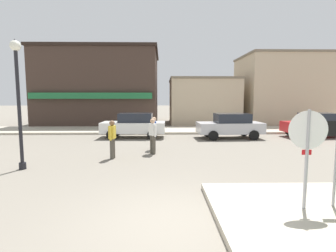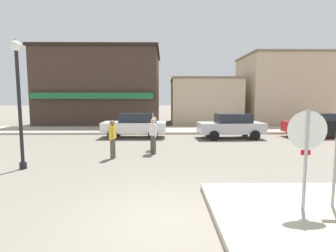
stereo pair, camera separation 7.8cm
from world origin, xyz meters
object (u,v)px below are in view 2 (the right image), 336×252
at_px(parked_car_third, 318,125).
at_px(pedestrian_crossing_near, 154,132).
at_px(lamp_post, 18,86).
at_px(parked_car_second, 231,126).
at_px(pedestrian_kerb_side, 153,135).
at_px(parked_car_nearest, 135,125).
at_px(one_way_sign, 336,154).
at_px(stop_sign, 306,147).
at_px(pedestrian_crossing_far, 113,138).

bearing_deg(parked_car_third, pedestrian_crossing_near, -159.40).
bearing_deg(lamp_post, parked_car_second, 36.96).
bearing_deg(pedestrian_crossing_near, pedestrian_kerb_side, -91.57).
distance_m(parked_car_second, pedestrian_kerb_side, 6.49).
xyz_separation_m(parked_car_second, pedestrian_crossing_near, (-4.66, -3.51, 0.06)).
xyz_separation_m(parked_car_nearest, pedestrian_crossing_near, (1.40, -3.92, 0.06)).
bearing_deg(one_way_sign, pedestrian_kerb_side, 124.43).
height_order(parked_car_nearest, pedestrian_crossing_near, pedestrian_crossing_near).
height_order(stop_sign, pedestrian_kerb_side, stop_sign).
distance_m(one_way_sign, parked_car_nearest, 12.44).
xyz_separation_m(lamp_post, pedestrian_crossing_near, (4.59, 3.45, -2.09)).
xyz_separation_m(parked_car_nearest, parked_car_second, (6.06, -0.41, 0.00)).
height_order(pedestrian_crossing_near, pedestrian_crossing_far, same).
xyz_separation_m(parked_car_nearest, pedestrian_kerb_side, (1.37, -4.89, 0.06)).
xyz_separation_m(parked_car_third, pedestrian_kerb_side, (-10.38, -4.86, 0.06)).
bearing_deg(pedestrian_crossing_far, one_way_sign, -41.89).
height_order(lamp_post, parked_car_nearest, lamp_post).
relative_size(lamp_post, pedestrian_crossing_far, 2.82).
relative_size(one_way_sign, parked_car_nearest, 0.52).
bearing_deg(lamp_post, pedestrian_kerb_side, 28.50).
height_order(pedestrian_crossing_near, pedestrian_kerb_side, same).
xyz_separation_m(one_way_sign, parked_car_second, (0.44, 10.68, -0.52)).
xyz_separation_m(parked_car_nearest, parked_car_third, (11.75, -0.03, 0.00)).
relative_size(lamp_post, parked_car_second, 1.11).
distance_m(parked_car_second, pedestrian_crossing_far, 8.32).
bearing_deg(pedestrian_crossing_near, pedestrian_crossing_far, -131.68).
bearing_deg(parked_car_second, pedestrian_kerb_side, -136.28).
height_order(parked_car_second, pedestrian_crossing_near, pedestrian_crossing_near).
distance_m(stop_sign, parked_car_second, 10.89).
distance_m(stop_sign, lamp_post, 9.06).
height_order(parked_car_second, pedestrian_kerb_side, pedestrian_kerb_side).
bearing_deg(pedestrian_kerb_side, pedestrian_crossing_near, 88.43).
bearing_deg(parked_car_third, stop_sign, -121.54).
height_order(stop_sign, lamp_post, lamp_post).
height_order(parked_car_nearest, pedestrian_kerb_side, pedestrian_kerb_side).
relative_size(stop_sign, lamp_post, 0.51).
distance_m(parked_car_third, pedestrian_kerb_side, 11.46).
height_order(stop_sign, parked_car_third, stop_sign).
distance_m(parked_car_nearest, pedestrian_crossing_near, 4.16).
height_order(parked_car_nearest, pedestrian_crossing_far, pedestrian_crossing_far).
bearing_deg(pedestrian_kerb_side, parked_car_third, 25.10).
bearing_deg(parked_car_second, stop_sign, -96.20).
distance_m(lamp_post, pedestrian_kerb_side, 5.60).
xyz_separation_m(one_way_sign, pedestrian_crossing_far, (-5.89, 5.29, -0.46)).
xyz_separation_m(one_way_sign, lamp_post, (-8.81, 3.72, 1.63)).
xyz_separation_m(stop_sign, one_way_sign, (0.73, 0.13, -0.19)).
bearing_deg(pedestrian_crossing_near, lamp_post, -143.07).
relative_size(parked_car_nearest, parked_car_third, 0.98).
bearing_deg(pedestrian_crossing_near, stop_sign, -64.47).
height_order(one_way_sign, pedestrian_kerb_side, one_way_sign).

